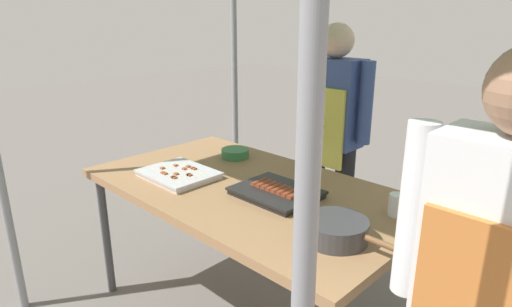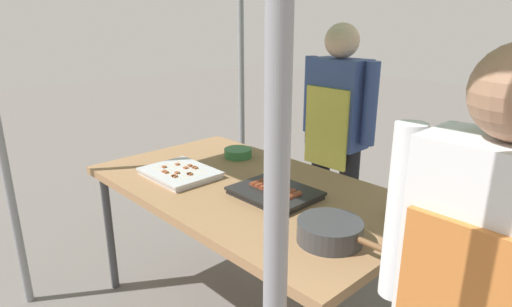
{
  "view_description": "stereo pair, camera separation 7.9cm",
  "coord_description": "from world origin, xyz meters",
  "px_view_note": "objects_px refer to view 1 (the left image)",
  "views": [
    {
      "loc": [
        1.36,
        -1.34,
        1.52
      ],
      "look_at": [
        0.0,
        0.05,
        0.9
      ],
      "focal_mm": 30.22,
      "sensor_mm": 36.0,
      "label": 1
    },
    {
      "loc": [
        1.41,
        -1.28,
        1.52
      ],
      "look_at": [
        0.0,
        0.05,
        0.9
      ],
      "focal_mm": 30.22,
      "sensor_mm": 36.0,
      "label": 2
    }
  ],
  "objects_px": {
    "vendor_woman": "(332,126)",
    "condiment_bowl": "(235,153)",
    "stall_table": "(249,196)",
    "tray_meat_skewers": "(179,174)",
    "drink_cup_near_edge": "(397,205)",
    "customer_nearby": "(494,306)",
    "cooking_wok": "(336,229)",
    "tray_grilled_sausages": "(276,192)"
  },
  "relations": [
    {
      "from": "cooking_wok",
      "to": "customer_nearby",
      "type": "xyz_separation_m",
      "value": [
        0.57,
        -0.18,
        0.07
      ]
    },
    {
      "from": "condiment_bowl",
      "to": "drink_cup_near_edge",
      "type": "height_order",
      "value": "drink_cup_near_edge"
    },
    {
      "from": "condiment_bowl",
      "to": "customer_nearby",
      "type": "bearing_deg",
      "value": -20.82
    },
    {
      "from": "drink_cup_near_edge",
      "to": "vendor_woman",
      "type": "xyz_separation_m",
      "value": [
        -0.77,
        0.64,
        0.08
      ]
    },
    {
      "from": "tray_grilled_sausages",
      "to": "drink_cup_near_edge",
      "type": "xyz_separation_m",
      "value": [
        0.48,
        0.19,
        0.03
      ]
    },
    {
      "from": "cooking_wok",
      "to": "vendor_woman",
      "type": "height_order",
      "value": "vendor_woman"
    },
    {
      "from": "tray_meat_skewers",
      "to": "cooking_wok",
      "type": "distance_m",
      "value": 0.93
    },
    {
      "from": "tray_grilled_sausages",
      "to": "cooking_wok",
      "type": "height_order",
      "value": "cooking_wok"
    },
    {
      "from": "stall_table",
      "to": "customer_nearby",
      "type": "xyz_separation_m",
      "value": [
        1.16,
        -0.33,
        0.17
      ]
    },
    {
      "from": "vendor_woman",
      "to": "customer_nearby",
      "type": "bearing_deg",
      "value": 137.52
    },
    {
      "from": "tray_grilled_sausages",
      "to": "vendor_woman",
      "type": "distance_m",
      "value": 0.89
    },
    {
      "from": "cooking_wok",
      "to": "drink_cup_near_edge",
      "type": "distance_m",
      "value": 0.34
    },
    {
      "from": "condiment_bowl",
      "to": "customer_nearby",
      "type": "xyz_separation_m",
      "value": [
        1.52,
        -0.58,
        0.09
      ]
    },
    {
      "from": "tray_meat_skewers",
      "to": "condiment_bowl",
      "type": "relative_size",
      "value": 2.3
    },
    {
      "from": "stall_table",
      "to": "drink_cup_near_edge",
      "type": "bearing_deg",
      "value": 16.43
    },
    {
      "from": "tray_meat_skewers",
      "to": "customer_nearby",
      "type": "xyz_separation_m",
      "value": [
        1.49,
        -0.16,
        0.1
      ]
    },
    {
      "from": "customer_nearby",
      "to": "condiment_bowl",
      "type": "bearing_deg",
      "value": 159.18
    },
    {
      "from": "stall_table",
      "to": "vendor_woman",
      "type": "bearing_deg",
      "value": 97.6
    },
    {
      "from": "condiment_bowl",
      "to": "drink_cup_near_edge",
      "type": "distance_m",
      "value": 1.02
    },
    {
      "from": "stall_table",
      "to": "cooking_wok",
      "type": "relative_size",
      "value": 4.04
    },
    {
      "from": "cooking_wok",
      "to": "customer_nearby",
      "type": "height_order",
      "value": "customer_nearby"
    },
    {
      "from": "condiment_bowl",
      "to": "vendor_woman",
      "type": "distance_m",
      "value": 0.64
    },
    {
      "from": "customer_nearby",
      "to": "stall_table",
      "type": "bearing_deg",
      "value": 164.2
    },
    {
      "from": "stall_table",
      "to": "tray_meat_skewers",
      "type": "xyz_separation_m",
      "value": [
        -0.33,
        -0.17,
        0.07
      ]
    },
    {
      "from": "tray_meat_skewers",
      "to": "tray_grilled_sausages",
      "type": "bearing_deg",
      "value": 17.83
    },
    {
      "from": "tray_meat_skewers",
      "to": "stall_table",
      "type": "bearing_deg",
      "value": 26.44
    },
    {
      "from": "drink_cup_near_edge",
      "to": "condiment_bowl",
      "type": "bearing_deg",
      "value": 176.75
    },
    {
      "from": "tray_grilled_sausages",
      "to": "tray_meat_skewers",
      "type": "relative_size",
      "value": 1.0
    },
    {
      "from": "cooking_wok",
      "to": "tray_grilled_sausages",
      "type": "bearing_deg",
      "value": 161.04
    },
    {
      "from": "tray_meat_skewers",
      "to": "drink_cup_near_edge",
      "type": "distance_m",
      "value": 1.05
    },
    {
      "from": "drink_cup_near_edge",
      "to": "vendor_woman",
      "type": "distance_m",
      "value": 1.0
    },
    {
      "from": "customer_nearby",
      "to": "drink_cup_near_edge",
      "type": "bearing_deg",
      "value": 134.19
    },
    {
      "from": "tray_grilled_sausages",
      "to": "vendor_woman",
      "type": "xyz_separation_m",
      "value": [
        -0.29,
        0.84,
        0.1
      ]
    },
    {
      "from": "drink_cup_near_edge",
      "to": "customer_nearby",
      "type": "relative_size",
      "value": 0.06
    },
    {
      "from": "drink_cup_near_edge",
      "to": "tray_meat_skewers",
      "type": "bearing_deg",
      "value": -160.05
    },
    {
      "from": "vendor_woman",
      "to": "condiment_bowl",
      "type": "bearing_deg",
      "value": 66.86
    },
    {
      "from": "condiment_bowl",
      "to": "drink_cup_near_edge",
      "type": "xyz_separation_m",
      "value": [
        1.02,
        -0.06,
        0.02
      ]
    },
    {
      "from": "cooking_wok",
      "to": "condiment_bowl",
      "type": "relative_size",
      "value": 2.51
    },
    {
      "from": "vendor_woman",
      "to": "customer_nearby",
      "type": "distance_m",
      "value": 1.72
    },
    {
      "from": "drink_cup_near_edge",
      "to": "customer_nearby",
      "type": "bearing_deg",
      "value": -45.81
    },
    {
      "from": "condiment_bowl",
      "to": "vendor_woman",
      "type": "bearing_deg",
      "value": 66.86
    },
    {
      "from": "stall_table",
      "to": "drink_cup_near_edge",
      "type": "relative_size",
      "value": 17.45
    }
  ]
}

